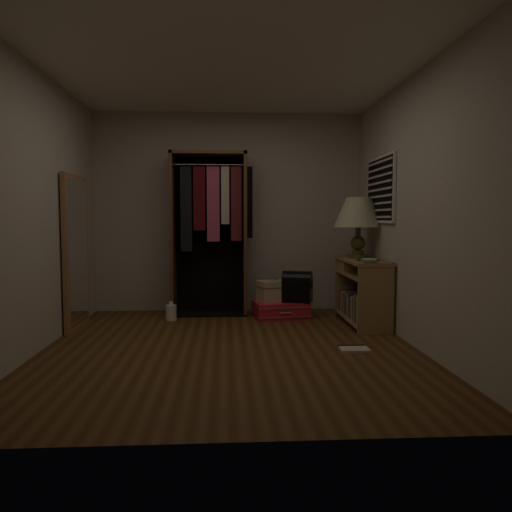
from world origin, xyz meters
name	(u,v)px	position (x,y,z in m)	size (l,w,h in m)	color
ground	(230,348)	(0.00, 0.00, 0.00)	(4.00, 4.00, 0.00)	#513317
room_walls	(238,188)	(0.08, 0.04, 1.50)	(3.52, 4.02, 2.60)	beige
console_bookshelf	(361,290)	(1.54, 1.04, 0.39)	(0.42, 1.12, 0.75)	#A07D4D
open_wardrobe	(212,219)	(-0.22, 1.77, 1.22)	(1.02, 0.50, 2.05)	brown
floor_mirror	(76,252)	(-1.70, 1.00, 0.85)	(0.06, 0.80, 1.70)	#A67751
pink_suitcase	(281,309)	(0.63, 1.42, 0.10)	(0.71, 0.56, 0.20)	red
train_case	(274,291)	(0.55, 1.44, 0.33)	(0.45, 0.37, 0.28)	#BDAE90
black_bag	(297,286)	(0.83, 1.39, 0.40)	(0.41, 0.33, 0.38)	black
table_lamp	(358,214)	(1.54, 1.24, 1.28)	(0.76, 0.76, 0.72)	#454E26
brass_tray	(368,260)	(1.54, 0.81, 0.76)	(0.34, 0.34, 0.02)	#B59145
ceramic_bowl	(369,261)	(1.49, 0.60, 0.77)	(0.17, 0.17, 0.04)	#B3D6B9
white_jug	(171,312)	(-0.70, 1.34, 0.10)	(0.17, 0.17, 0.23)	white
floor_book	(354,349)	(1.15, -0.13, 0.01)	(0.27, 0.21, 0.02)	beige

